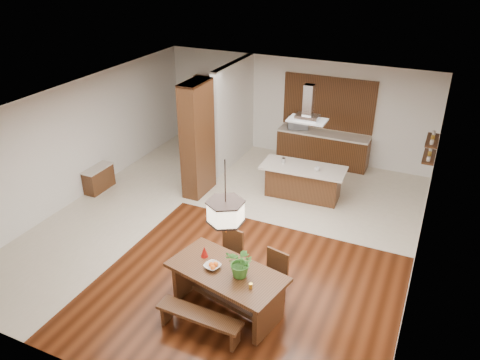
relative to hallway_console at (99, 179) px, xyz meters
The scene contains 25 objects.
room_shell 4.20m from the hallway_console, ahead, with size 9.00×9.04×2.92m.
tile_hallway 1.12m from the hallway_console, 10.68° to the right, with size 2.50×9.00×0.01m, color beige.
tile_kitchen 5.57m from the hallway_console, 24.44° to the left, with size 5.50×4.00×0.01m, color beige.
soffit_band 4.60m from the hallway_console, ahead, with size 8.00×9.00×0.02m, color #39200E.
partition_pier 2.85m from the hallway_console, 22.54° to the left, with size 0.45×1.00×2.90m, color black.
partition_stub 4.09m from the hallway_console, 52.14° to the left, with size 0.18×2.40×2.90m, color silver.
hallway_console is the anchor object (origin of this frame).
hallway_doorway 4.41m from the hallway_console, 75.20° to the left, with size 1.10×0.20×2.10m, color black.
rear_counter 6.26m from the hallway_console, 39.75° to the left, with size 2.60×0.62×0.95m.
kitchen_window 6.58m from the hallway_console, 41.53° to the left, with size 2.60×0.08×1.50m, color #A66D32.
shelf_lower 8.12m from the hallway_console, 17.35° to the left, with size 0.26×0.90×0.04m, color black.
shelf_upper 8.18m from the hallway_console, 17.35° to the left, with size 0.26×0.90×0.04m, color black.
dining_table 5.62m from the hallway_console, 27.77° to the right, with size 2.18×1.41×0.84m.
dining_bench 5.85m from the hallway_console, 34.64° to the right, with size 1.48×0.32×0.42m, color black, non-canonical shape.
dining_chair_left 4.99m from the hallway_console, 22.49° to the right, with size 0.47×0.47×1.06m, color black, non-canonical shape.
dining_chair_right 5.98m from the hallway_console, 20.79° to the right, with size 0.44×0.44×0.99m, color black, non-canonical shape.
pendant_lantern 5.93m from the hallway_console, 27.77° to the right, with size 0.64×0.64×1.31m, color #FFE9C3, non-canonical shape.
foliage_plant 5.93m from the hallway_console, 26.70° to the right, with size 0.48×0.42×0.54m, color #397627.
fruit_bowl 5.43m from the hallway_console, 29.31° to the right, with size 0.27×0.27×0.07m, color beige.
napkin_cone 5.09m from the hallway_console, 28.60° to the right, with size 0.13×0.13×0.21m, color #A6120B.
gold_ornament 6.23m from the hallway_console, 27.40° to the right, with size 0.06×0.06×0.09m, color gold.
kitchen_island 5.25m from the hallway_console, 20.46° to the left, with size 2.10×0.99×0.85m.
range_hood 5.67m from the hallway_console, 20.50° to the left, with size 0.90×0.55×0.87m, color silver, non-canonical shape.
island_cup 5.58m from the hallway_console, 18.05° to the left, with size 0.13×0.13×0.10m, color silver.
microwave 5.74m from the hallway_console, 45.03° to the left, with size 0.57×0.39×0.32m, color silver.
Camera 1 is at (3.99, -8.07, 5.80)m, focal length 35.00 mm.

